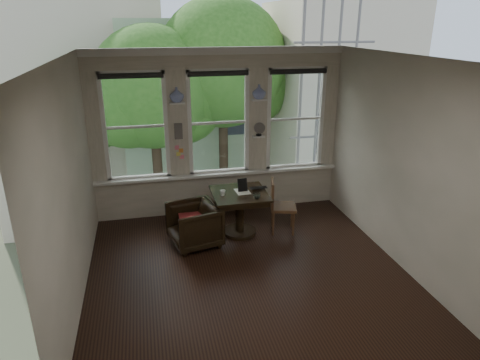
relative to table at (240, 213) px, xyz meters
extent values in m
plane|color=black|center=(-0.15, -1.18, -0.38)|extent=(4.50, 4.50, 0.00)
plane|color=silver|center=(-0.15, -1.18, 2.62)|extent=(4.50, 4.50, 0.00)
plane|color=beige|center=(-0.15, 1.07, 1.12)|extent=(4.50, 0.00, 4.50)
plane|color=beige|center=(-0.15, -3.43, 1.12)|extent=(4.50, 0.00, 4.50)
plane|color=beige|center=(-2.40, -1.18, 1.12)|extent=(0.00, 4.50, 4.50)
plane|color=beige|center=(2.10, -1.18, 1.12)|extent=(0.00, 4.50, 4.50)
cube|color=white|center=(-0.88, 0.97, 1.73)|extent=(0.26, 0.16, 0.03)
cube|color=white|center=(0.57, 0.97, 1.73)|extent=(0.26, 0.16, 0.03)
cube|color=#59544F|center=(-0.88, 1.00, 1.23)|extent=(0.14, 0.06, 0.28)
imported|color=white|center=(-0.88, 0.97, 1.86)|extent=(0.24, 0.24, 0.25)
imported|color=white|center=(0.57, 0.97, 1.86)|extent=(0.24, 0.24, 0.25)
imported|color=black|center=(-0.80, -0.22, -0.03)|extent=(0.91, 0.89, 0.70)
cube|color=maroon|center=(-0.80, -0.22, 0.08)|extent=(0.45, 0.45, 0.06)
imported|color=black|center=(0.34, 0.05, 0.39)|extent=(0.30, 0.20, 0.02)
imported|color=white|center=(-0.30, -0.05, 0.42)|extent=(0.12, 0.12, 0.09)
imported|color=white|center=(0.21, -0.30, 0.42)|extent=(0.15, 0.15, 0.09)
cube|color=black|center=(0.06, 0.06, 0.48)|extent=(0.16, 0.08, 0.22)
cube|color=silver|center=(0.05, 0.04, 0.38)|extent=(0.24, 0.31, 0.00)
camera|label=1|loc=(-1.45, -6.38, 3.04)|focal=32.00mm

